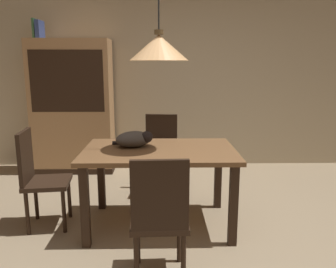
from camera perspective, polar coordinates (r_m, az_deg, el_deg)
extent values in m
plane|color=#998466|center=(2.88, 1.50, -20.14)|extent=(10.00, 10.00, 0.00)
cube|color=beige|center=(5.10, 0.21, 10.93)|extent=(6.40, 0.10, 2.90)
cube|color=brown|center=(3.14, -1.45, -2.90)|extent=(1.40, 0.90, 0.04)
cube|color=black|center=(2.96, -13.79, -11.83)|extent=(0.07, 0.07, 0.71)
cube|color=black|center=(2.95, 10.93, -11.77)|extent=(0.07, 0.07, 0.71)
cube|color=black|center=(3.68, -11.17, -7.01)|extent=(0.07, 0.07, 0.71)
cube|color=black|center=(3.67, 8.41, -6.95)|extent=(0.07, 0.07, 0.71)
cube|color=black|center=(3.40, -19.58, -7.72)|extent=(0.44, 0.44, 0.04)
cube|color=black|center=(3.37, -22.88, -3.52)|extent=(0.08, 0.38, 0.48)
cylinder|color=black|center=(3.30, -17.11, -12.32)|extent=(0.04, 0.04, 0.41)
cylinder|color=black|center=(3.60, -16.27, -10.26)|extent=(0.04, 0.04, 0.41)
cylinder|color=black|center=(3.37, -22.59, -12.21)|extent=(0.04, 0.04, 0.41)
cylinder|color=black|center=(3.66, -21.31, -10.21)|extent=(0.04, 0.04, 0.41)
cube|color=black|center=(2.49, -1.51, -14.31)|extent=(0.41, 0.41, 0.04)
cube|color=black|center=(2.22, -1.40, -10.31)|extent=(0.38, 0.05, 0.48)
cylinder|color=black|center=(2.74, 1.90, -16.98)|extent=(0.04, 0.04, 0.41)
cylinder|color=black|center=(2.74, -5.10, -17.11)|extent=(0.04, 0.04, 0.41)
cylinder|color=black|center=(2.47, 2.61, -20.54)|extent=(0.04, 0.04, 0.41)
cylinder|color=black|center=(2.46, -5.34, -20.70)|extent=(0.04, 0.04, 0.41)
cube|color=black|center=(3.99, -1.37, -4.16)|extent=(0.44, 0.44, 0.04)
cube|color=black|center=(4.10, -1.11, 0.03)|extent=(0.38, 0.08, 0.48)
cylinder|color=black|center=(3.93, -3.96, -7.89)|extent=(0.04, 0.04, 0.41)
cylinder|color=black|center=(3.89, 0.75, -8.05)|extent=(0.04, 0.04, 0.41)
cylinder|color=black|center=(4.23, -3.28, -6.44)|extent=(0.04, 0.04, 0.41)
cylinder|color=black|center=(4.19, 1.08, -6.57)|extent=(0.04, 0.04, 0.41)
ellipsoid|color=#4C4742|center=(3.21, -5.81, -0.86)|extent=(0.39, 0.32, 0.15)
sphere|color=black|center=(3.18, -3.56, -0.48)|extent=(0.11, 0.11, 0.11)
cylinder|color=black|center=(3.29, -7.77, -1.49)|extent=(0.18, 0.04, 0.04)
cone|color=#E0A86B|center=(3.04, -1.54, 14.32)|extent=(0.52, 0.52, 0.22)
cylinder|color=#513D23|center=(3.05, -1.56, 16.76)|extent=(0.08, 0.08, 0.04)
cube|color=tan|center=(4.96, -15.75, 4.39)|extent=(1.10, 0.44, 1.85)
cube|color=black|center=(4.72, -16.68, 8.49)|extent=(0.97, 0.01, 0.81)
cube|color=black|center=(5.15, -15.20, -5.43)|extent=(1.12, 0.45, 0.08)
cube|color=#427A4C|center=(5.08, -21.40, 16.14)|extent=(0.03, 0.20, 0.26)
cube|color=#384C93|center=(5.06, -20.76, 16.09)|extent=(0.06, 0.24, 0.24)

